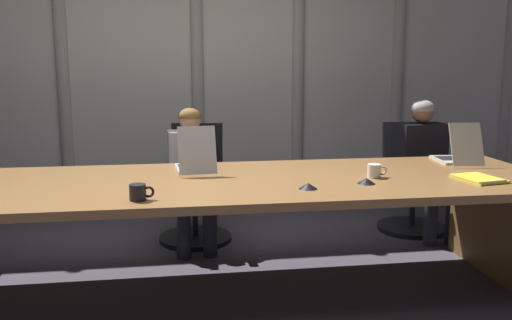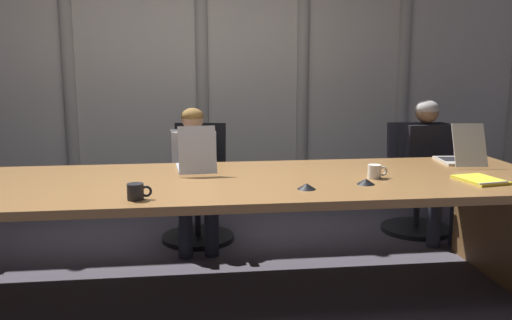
% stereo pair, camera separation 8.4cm
% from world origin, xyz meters
% --- Properties ---
extents(ground_plane, '(15.21, 15.21, 0.00)m').
position_xyz_m(ground_plane, '(0.00, 0.00, 0.00)').
color(ground_plane, '#47424C').
extents(conference_table, '(4.55, 1.24, 0.74)m').
position_xyz_m(conference_table, '(0.00, 0.00, 0.61)').
color(conference_table, olive).
rests_on(conference_table, ground_plane).
extents(curtain_backdrop, '(7.61, 0.17, 3.19)m').
position_xyz_m(curtain_backdrop, '(0.00, 2.06, 1.60)').
color(curtain_backdrop, beige).
rests_on(curtain_backdrop, ground_plane).
extents(laptop_left_mid, '(0.28, 0.45, 0.32)m').
position_xyz_m(laptop_left_mid, '(-0.01, 0.30, 0.80)').
color(laptop_left_mid, '#BCBCC1').
rests_on(laptop_left_mid, conference_table).
extents(laptop_center, '(0.27, 0.48, 0.31)m').
position_xyz_m(laptop_center, '(1.89, 0.33, 0.80)').
color(laptop_center, beige).
rests_on(laptop_center, conference_table).
extents(office_chair_left_mid, '(0.60, 0.61, 0.96)m').
position_xyz_m(office_chair_left_mid, '(0.02, 1.10, 0.35)').
color(office_chair_left_mid, black).
rests_on(office_chair_left_mid, ground_plane).
extents(office_chair_center, '(0.60, 0.60, 0.94)m').
position_xyz_m(office_chair_center, '(1.92, 1.10, 0.34)').
color(office_chair_center, '#2D2D38').
rests_on(office_chair_center, ground_plane).
extents(person_left_mid, '(0.39, 0.56, 1.11)m').
position_xyz_m(person_left_mid, '(-0.01, 0.94, 0.62)').
color(person_left_mid, silver).
rests_on(person_left_mid, ground_plane).
extents(person_center, '(0.45, 0.57, 1.15)m').
position_xyz_m(person_center, '(1.96, 0.95, 0.65)').
color(person_center, black).
rests_on(person_center, ground_plane).
extents(coffee_mug_near, '(0.13, 0.09, 0.09)m').
position_xyz_m(coffee_mug_near, '(-0.34, -0.44, 0.78)').
color(coffee_mug_near, black).
rests_on(coffee_mug_near, conference_table).
extents(coffee_mug_far, '(0.13, 0.09, 0.09)m').
position_xyz_m(coffee_mug_far, '(1.12, -0.07, 0.78)').
color(coffee_mug_far, white).
rests_on(coffee_mug_far, conference_table).
extents(conference_mic_left_side, '(0.11, 0.11, 0.03)m').
position_xyz_m(conference_mic_left_side, '(0.62, -0.32, 0.75)').
color(conference_mic_left_side, black).
rests_on(conference_mic_left_side, conference_table).
extents(conference_mic_middle, '(0.11, 0.11, 0.03)m').
position_xyz_m(conference_mic_middle, '(1.00, -0.24, 0.75)').
color(conference_mic_middle, black).
rests_on(conference_mic_middle, conference_table).
extents(spiral_notepad, '(0.27, 0.34, 0.03)m').
position_xyz_m(spiral_notepad, '(1.74, -0.24, 0.74)').
color(spiral_notepad, yellow).
rests_on(spiral_notepad, conference_table).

